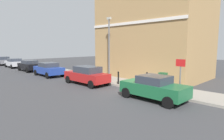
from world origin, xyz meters
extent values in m
plane|color=#38383A|center=(0.00, 0.00, 0.00)|extent=(80.00, 80.00, 0.00)
cube|color=gray|center=(1.82, 6.00, 0.07)|extent=(2.76, 30.00, 0.15)
cube|color=#9E7A4C|center=(6.80, 3.13, 4.33)|extent=(7.21, 10.27, 8.66)
cube|color=silver|center=(3.16, 3.13, 5.29)|extent=(0.12, 10.27, 0.24)
cube|color=#195933|center=(-0.70, -1.79, 0.67)|extent=(1.80, 4.00, 0.69)
cube|color=#2D333D|center=(-0.70, -1.81, 1.23)|extent=(1.56, 1.72, 0.48)
cylinder|color=black|center=(-1.49, -0.34, 0.32)|extent=(0.23, 0.64, 0.64)
cylinder|color=black|center=(0.14, -0.36, 0.32)|extent=(0.23, 0.64, 0.64)
cylinder|color=black|center=(-1.54, -3.21, 0.32)|extent=(0.23, 0.64, 0.64)
cylinder|color=black|center=(0.10, -3.23, 0.32)|extent=(0.23, 0.64, 0.64)
cube|color=maroon|center=(-0.70, 4.78, 0.67)|extent=(1.74, 4.26, 0.70)
cube|color=#2D333D|center=(-0.70, 4.64, 1.27)|extent=(1.50, 2.17, 0.55)
cylinder|color=black|center=(-1.51, 6.33, 0.32)|extent=(0.23, 0.64, 0.64)
cylinder|color=black|center=(0.06, 6.36, 0.32)|extent=(0.23, 0.64, 0.64)
cylinder|color=black|center=(-1.45, 3.20, 0.32)|extent=(0.23, 0.64, 0.64)
cylinder|color=black|center=(0.11, 3.22, 0.32)|extent=(0.23, 0.64, 0.64)
cube|color=navy|center=(-0.88, 11.24, 0.66)|extent=(1.87, 4.08, 0.69)
cube|color=#2D333D|center=(-0.88, 11.25, 1.23)|extent=(1.60, 1.97, 0.47)
cylinder|color=black|center=(-1.66, 12.72, 0.32)|extent=(0.24, 0.65, 0.64)
cylinder|color=black|center=(-0.01, 12.67, 0.32)|extent=(0.24, 0.65, 0.64)
cylinder|color=black|center=(-1.75, 9.80, 0.32)|extent=(0.24, 0.65, 0.64)
cylinder|color=black|center=(-0.10, 9.75, 0.32)|extent=(0.24, 0.65, 0.64)
cube|color=black|center=(-0.76, 16.82, 0.66)|extent=(1.76, 3.96, 0.69)
cube|color=#2D333D|center=(-0.76, 16.69, 1.21)|extent=(1.52, 1.92, 0.43)
cylinder|color=black|center=(-1.53, 18.25, 0.32)|extent=(0.23, 0.64, 0.64)
cylinder|color=black|center=(0.06, 18.22, 0.32)|extent=(0.23, 0.64, 0.64)
cylinder|color=black|center=(-1.58, 15.41, 0.32)|extent=(0.23, 0.64, 0.64)
cylinder|color=black|center=(0.01, 15.38, 0.32)|extent=(0.23, 0.64, 0.64)
cube|color=#B7B7BC|center=(-0.70, 22.71, 0.63)|extent=(1.81, 4.14, 0.63)
cube|color=#2D333D|center=(-0.70, 22.65, 1.15)|extent=(1.57, 1.90, 0.45)
cylinder|color=black|center=(-1.50, 24.23, 0.32)|extent=(0.23, 0.64, 0.64)
cylinder|color=black|center=(0.14, 24.20, 0.32)|extent=(0.23, 0.64, 0.64)
cylinder|color=black|center=(-1.55, 21.22, 0.32)|extent=(0.23, 0.64, 0.64)
cylinder|color=black|center=(0.09, 21.19, 0.32)|extent=(0.23, 0.64, 0.64)
cube|color=slate|center=(-0.74, 28.50, 0.63)|extent=(1.78, 4.07, 0.61)
cube|color=#2D333D|center=(-0.74, 28.30, 1.18)|extent=(1.55, 2.00, 0.53)
cylinder|color=black|center=(0.10, 29.97, 0.32)|extent=(0.23, 0.64, 0.64)
cylinder|color=black|center=(-1.57, 27.03, 0.32)|extent=(0.23, 0.64, 0.64)
cylinder|color=black|center=(0.07, 27.01, 0.32)|extent=(0.23, 0.64, 0.64)
cube|color=#1E4C28|center=(1.95, -0.88, 0.72)|extent=(0.40, 0.55, 1.15)
cube|color=#333333|center=(1.95, -0.88, 0.19)|extent=(0.46, 0.61, 0.08)
cylinder|color=black|center=(2.05, 0.58, 0.62)|extent=(0.12, 0.12, 0.95)
sphere|color=black|center=(2.05, 0.58, 1.12)|extent=(0.14, 0.14, 0.14)
cylinder|color=black|center=(0.69, 2.40, 0.62)|extent=(0.12, 0.12, 0.95)
sphere|color=black|center=(0.69, 2.40, 1.12)|extent=(0.14, 0.14, 0.14)
cylinder|color=#59595B|center=(0.75, -2.73, 1.30)|extent=(0.08, 0.08, 2.30)
cube|color=white|center=(0.73, -2.73, 2.20)|extent=(0.03, 0.56, 0.40)
cube|color=red|center=(0.72, -2.73, 2.20)|extent=(0.01, 0.60, 0.44)
cylinder|color=#59595B|center=(2.14, 4.96, 2.90)|extent=(0.14, 0.14, 5.50)
cube|color=#A5A599|center=(2.14, 4.96, 5.77)|extent=(0.20, 0.44, 0.20)
camera|label=1|loc=(-10.17, -7.72, 3.18)|focal=29.86mm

